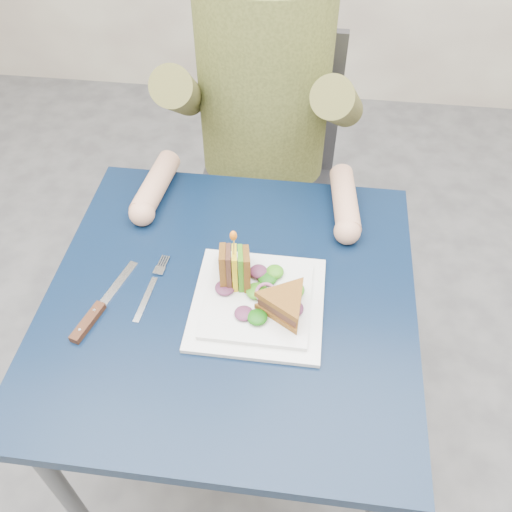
# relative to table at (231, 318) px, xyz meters

# --- Properties ---
(ground) EXTENTS (4.00, 4.00, 0.00)m
(ground) POSITION_rel_table_xyz_m (0.00, 0.00, -0.65)
(ground) COLOR #555558
(ground) RESTS_ON ground
(table) EXTENTS (0.75, 0.75, 0.73)m
(table) POSITION_rel_table_xyz_m (0.00, 0.00, 0.00)
(table) COLOR black
(table) RESTS_ON ground
(chair) EXTENTS (0.42, 0.40, 0.93)m
(chair) POSITION_rel_table_xyz_m (0.00, 0.68, -0.11)
(chair) COLOR #47474C
(chair) RESTS_ON ground
(diner) EXTENTS (0.54, 0.59, 0.74)m
(diner) POSITION_rel_table_xyz_m (-0.00, 0.56, 0.26)
(diner) COLOR #525727
(diner) RESTS_ON chair
(plate) EXTENTS (0.26, 0.26, 0.02)m
(plate) POSITION_rel_table_xyz_m (0.06, -0.02, 0.09)
(plate) COLOR white
(plate) RESTS_ON table
(sandwich_flat) EXTENTS (0.16, 0.16, 0.05)m
(sandwich_flat) POSITION_rel_table_xyz_m (0.11, -0.04, 0.12)
(sandwich_flat) COLOR brown
(sandwich_flat) RESTS_ON plate
(sandwich_upright) EXTENTS (0.08, 0.14, 0.14)m
(sandwich_upright) POSITION_rel_table_xyz_m (0.01, 0.03, 0.13)
(sandwich_upright) COLOR brown
(sandwich_upright) RESTS_ON plate
(fork) EXTENTS (0.03, 0.18, 0.01)m
(fork) POSITION_rel_table_xyz_m (-0.16, -0.01, 0.08)
(fork) COLOR silver
(fork) RESTS_ON table
(knife) EXTENTS (0.08, 0.22, 0.02)m
(knife) POSITION_rel_table_xyz_m (-0.26, -0.09, 0.09)
(knife) COLOR silver
(knife) RESTS_ON table
(toothpick) EXTENTS (0.01, 0.01, 0.06)m
(toothpick) POSITION_rel_table_xyz_m (0.01, 0.03, 0.20)
(toothpick) COLOR tan
(toothpick) RESTS_ON sandwich_upright
(toothpick_frill) EXTENTS (0.01, 0.01, 0.02)m
(toothpick_frill) POSITION_rel_table_xyz_m (0.01, 0.03, 0.23)
(toothpick_frill) COLOR orange
(toothpick_frill) RESTS_ON sandwich_upright
(lettuce_spill) EXTENTS (0.15, 0.13, 0.02)m
(lettuce_spill) POSITION_rel_table_xyz_m (0.06, -0.01, 0.11)
(lettuce_spill) COLOR #337A14
(lettuce_spill) RESTS_ON plate
(onion_ring) EXTENTS (0.04, 0.04, 0.02)m
(onion_ring) POSITION_rel_table_xyz_m (0.07, -0.01, 0.11)
(onion_ring) COLOR #9E4C7A
(onion_ring) RESTS_ON plate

